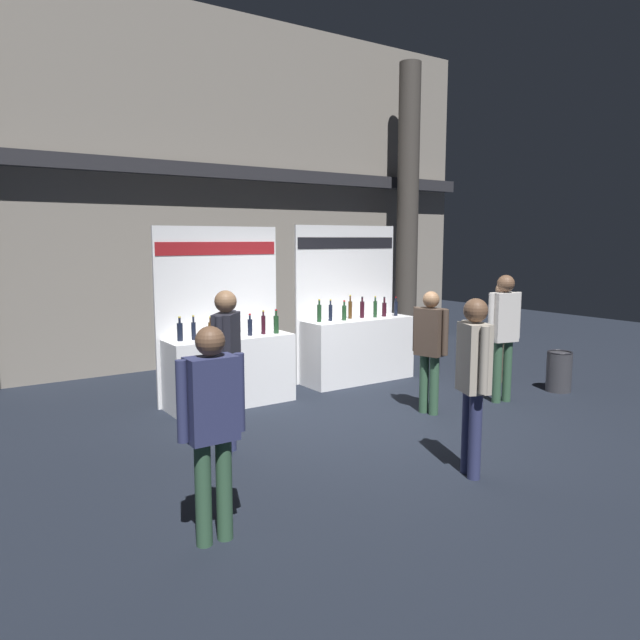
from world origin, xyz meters
name	(u,v)px	position (x,y,z in m)	size (l,w,h in m)	color
ground_plane	(358,420)	(0.00, 0.00, 0.00)	(24.00, 24.00, 0.00)	black
hall_colonnade	(211,191)	(0.00, 4.39, 3.15)	(11.83, 1.20, 6.34)	gray
exhibitor_booth_0	(229,362)	(-1.04, 1.61, 0.60)	(1.85, 0.69, 2.47)	white
exhibitor_booth_1	(357,342)	(1.32, 1.75, 0.63)	(1.97, 0.66, 2.51)	white
trash_bin	(559,371)	(3.42, -0.54, 0.31)	(0.37, 0.37, 0.61)	#38383D
visitor_0	(212,417)	(-2.82, -1.85, 0.98)	(0.54, 0.22, 1.67)	#33563D
visitor_1	(474,373)	(-0.21, -2.05, 1.03)	(0.33, 0.46, 1.74)	navy
visitor_2	(227,357)	(-1.90, -0.15, 1.05)	(0.42, 0.45, 1.77)	navy
visitor_3	(501,325)	(3.20, 0.40, 0.93)	(0.35, 0.43, 1.60)	#47382D
visitor_4	(504,327)	(2.21, -0.45, 1.07)	(0.53, 0.28, 1.80)	#33563D
visitor_6	(430,342)	(0.95, -0.29, 0.96)	(0.30, 0.52, 1.63)	#33563D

